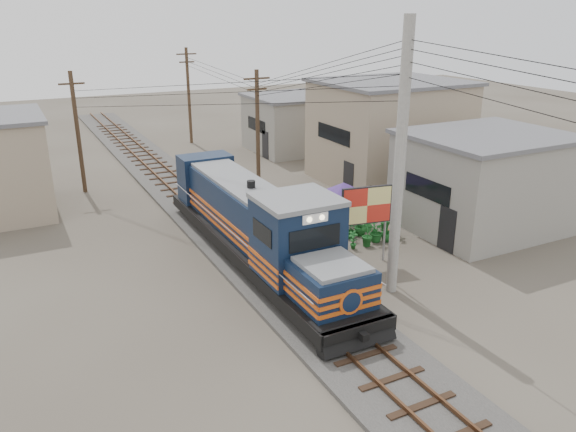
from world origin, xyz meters
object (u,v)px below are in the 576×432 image
locomotive (257,226)px  billboard (367,207)px  vendor (370,200)px  market_umbrella (343,188)px

locomotive → billboard: 4.57m
locomotive → vendor: (7.75, 2.93, -0.88)m
market_umbrella → locomotive: bearing=-157.9°
market_umbrella → vendor: market_umbrella is taller
market_umbrella → vendor: size_ratio=1.44×
locomotive → vendor: locomotive is taller
locomotive → market_umbrella: bearing=22.1°
locomotive → market_umbrella: (5.68, 2.31, 0.24)m
vendor → billboard: bearing=30.3°
locomotive → market_umbrella: size_ratio=6.72×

